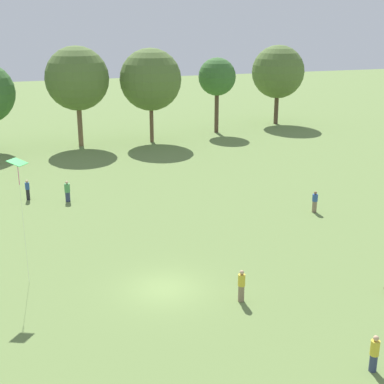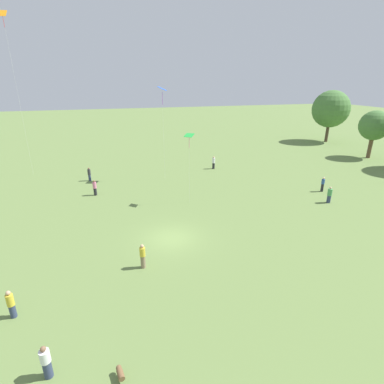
% 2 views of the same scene
% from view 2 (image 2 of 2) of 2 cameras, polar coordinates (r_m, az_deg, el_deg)
% --- Properties ---
extents(ground_plane, '(240.00, 240.00, 0.00)m').
position_cam_2_polar(ground_plane, '(24.57, -3.92, -8.79)').
color(ground_plane, olive).
extents(tree_0, '(7.23, 7.23, 10.18)m').
position_cam_2_polar(tree_0, '(67.89, 24.92, 14.14)').
color(tree_0, brown).
rests_on(tree_0, ground_plane).
extents(tree_1, '(4.66, 4.66, 7.58)m').
position_cam_2_polar(tree_1, '(56.55, 31.43, 10.73)').
color(tree_1, brown).
rests_on(tree_1, ground_plane).
extents(person_0, '(0.51, 0.51, 1.73)m').
position_cam_2_polar(person_0, '(39.98, -18.97, 3.23)').
color(person_0, '#333D5B').
rests_on(person_0, ground_plane).
extents(person_1, '(0.50, 0.50, 1.72)m').
position_cam_2_polar(person_1, '(37.24, 23.63, 1.36)').
color(person_1, '#232328').
rests_on(person_1, ground_plane).
extents(person_3, '(0.58, 0.58, 1.82)m').
position_cam_2_polar(person_3, '(43.18, 4.13, 5.61)').
color(person_3, '#232328').
rests_on(person_3, ground_plane).
extents(person_4, '(0.55, 0.55, 1.75)m').
position_cam_2_polar(person_4, '(34.69, -18.03, 0.76)').
color(person_4, '#232328').
rests_on(person_4, ground_plane).
extents(person_5, '(0.52, 0.52, 1.78)m').
position_cam_2_polar(person_5, '(20.90, -9.38, -11.96)').
color(person_5, '#847056').
rests_on(person_5, ground_plane).
extents(person_6, '(0.59, 0.59, 1.69)m').
position_cam_2_polar(person_6, '(15.85, -26.04, -27.10)').
color(person_6, '#333D5B').
rests_on(person_6, ground_plane).
extents(person_7, '(0.61, 0.61, 1.75)m').
position_cam_2_polar(person_7, '(34.10, 24.71, -0.51)').
color(person_7, '#333D5B').
rests_on(person_7, ground_plane).
extents(person_8, '(0.45, 0.45, 1.69)m').
position_cam_2_polar(person_8, '(19.56, -31.22, -17.81)').
color(person_8, '#333D5B').
rests_on(person_8, ground_plane).
extents(kite_0, '(1.39, 1.34, 11.31)m').
position_cam_2_polar(kite_0, '(37.06, -5.70, 18.50)').
color(kite_0, blue).
rests_on(kite_0, ground_plane).
extents(kite_2, '(1.17, 1.17, 7.15)m').
position_cam_2_polar(kite_2, '(29.45, -0.55, 10.33)').
color(kite_2, green).
rests_on(kite_2, ground_plane).
extents(kite_3, '(0.82, 1.05, 19.51)m').
position_cam_2_polar(kite_3, '(45.03, -32.19, 25.52)').
color(kite_3, orange).
rests_on(kite_3, ground_plane).
extents(dog_0, '(0.69, 0.35, 0.49)m').
position_cam_2_polar(dog_0, '(15.22, -13.53, -30.50)').
color(dog_0, brown).
rests_on(dog_0, ground_plane).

